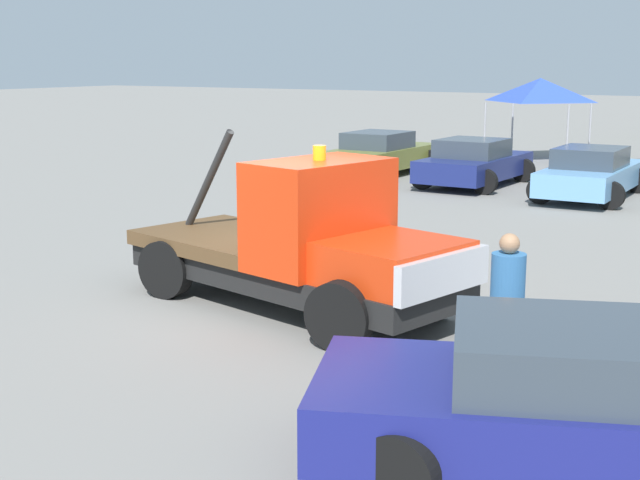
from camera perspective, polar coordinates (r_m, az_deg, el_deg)
The scene contains 9 objects.
ground_plane at distance 13.01m, azimuth -1.89°, elevation -4.31°, with size 160.00×160.00×0.00m, color gray.
tow_truck at distance 12.56m, azimuth -0.87°, elevation -0.50°, with size 5.73×3.08×2.51m.
foreground_car at distance 8.09m, azimuth 17.54°, elevation -10.03°, with size 5.39×3.65×1.34m.
person_near_truck at distance 9.99m, azimuth 11.90°, elevation -3.62°, with size 0.38×0.38×1.70m.
parked_car_olive at distance 27.88m, azimuth 3.88°, elevation 5.53°, with size 2.51×4.68×1.34m.
parked_car_navy at distance 25.71m, azimuth 9.83°, elevation 4.88°, with size 2.58×4.37×1.34m.
parked_car_skyblue at distance 24.01m, azimuth 16.97°, elevation 4.09°, with size 2.39×4.60×1.34m.
canopy_tent_blue at distance 32.38m, azimuth 13.91°, elevation 9.30°, with size 2.95×2.95×2.89m.
traffic_cone at distance 16.65m, azimuth -1.76°, elevation 0.11°, with size 0.40×0.40×0.55m.
Camera 1 is at (6.81, -10.51, 3.55)m, focal length 50.00 mm.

